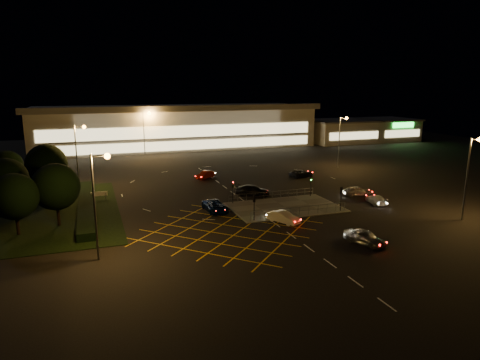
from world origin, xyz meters
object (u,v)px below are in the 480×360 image
object	(u,v)px
car_approach_white	(376,199)
signal_se	(341,194)
car_right_silver	(357,191)
car_east_grey	(301,173)
signal_ne	(311,181)
car_far_dkgrey	(253,190)
car_circ_red	(206,175)
car_near_silver	(365,237)
signal_sw	(254,202)
car_left_blue	(215,206)
signal_nw	(233,187)
car_queue_white	(283,217)

from	to	relation	value
car_approach_white	signal_se	bearing A→B (deg)	26.41
car_right_silver	car_east_grey	size ratio (longest dim) A/B	0.92
signal_ne	car_far_dkgrey	distance (m)	8.60
car_far_dkgrey	car_circ_red	size ratio (longest dim) A/B	1.31
car_right_silver	car_circ_red	bearing A→B (deg)	56.63
car_near_silver	car_circ_red	distance (m)	37.07
signal_sw	car_far_dkgrey	bearing A→B (deg)	-110.61
signal_sw	car_right_silver	size ratio (longest dim) A/B	0.74
car_far_dkgrey	car_approach_white	world-z (taller)	car_far_dkgrey
car_near_silver	car_left_blue	bearing A→B (deg)	104.48
car_near_silver	car_approach_white	distance (m)	16.53
car_far_dkgrey	signal_se	bearing A→B (deg)	-115.32
car_left_blue	car_east_grey	bearing A→B (deg)	34.88
car_far_dkgrey	signal_nw	bearing A→B (deg)	160.34
signal_se	car_left_blue	world-z (taller)	signal_se
car_circ_red	car_far_dkgrey	bearing A→B (deg)	-24.55
signal_sw	car_left_blue	distance (m)	6.51
car_queue_white	car_left_blue	world-z (taller)	car_left_blue
car_right_silver	car_circ_red	xyz separation A→B (m)	(-17.92, 19.24, -0.07)
signal_ne	car_right_silver	distance (m)	7.17
car_queue_white	car_east_grey	world-z (taller)	car_queue_white
signal_sw	signal_ne	size ratio (longest dim) A/B	1.00
car_near_silver	signal_sw	bearing A→B (deg)	105.76
car_right_silver	car_approach_white	xyz separation A→B (m)	(-0.07, -4.61, -0.11)
signal_nw	car_right_silver	world-z (taller)	signal_nw
car_right_silver	signal_sw	bearing A→B (deg)	121.74
signal_ne	car_queue_white	distance (m)	13.33
car_left_blue	signal_sw	bearing A→B (deg)	-60.63
signal_ne	car_near_silver	distance (m)	19.53
car_queue_white	car_far_dkgrey	xyz separation A→B (m)	(1.27, 13.29, 0.07)
car_left_blue	car_right_silver	size ratio (longest dim) A/B	1.21
signal_se	car_right_silver	bearing A→B (deg)	-137.75
signal_nw	car_left_blue	size ratio (longest dim) A/B	0.61
signal_nw	car_far_dkgrey	size ratio (longest dim) A/B	0.61
signal_se	signal_ne	distance (m)	7.99
car_queue_white	car_right_silver	world-z (taller)	car_right_silver
signal_se	signal_nw	distance (m)	14.41
car_queue_white	car_approach_white	xyz separation A→B (m)	(15.60, 3.25, -0.07)
signal_se	car_far_dkgrey	bearing A→B (deg)	-56.40
car_approach_white	signal_ne	bearing A→B (deg)	-30.51
signal_sw	car_right_silver	world-z (taller)	signal_sw
car_queue_white	signal_ne	bearing A→B (deg)	19.50
signal_nw	car_east_grey	distance (m)	21.58
car_left_blue	car_right_silver	world-z (taller)	car_right_silver
car_circ_red	car_east_grey	size ratio (longest dim) A/B	0.86
car_right_silver	car_queue_white	bearing A→B (deg)	130.33
signal_sw	signal_ne	distance (m)	14.41
signal_nw	car_left_blue	xyz separation A→B (m)	(-3.29, -2.62, -1.65)
signal_ne	car_near_silver	xyz separation A→B (m)	(-4.12, -19.02, -1.60)
signal_nw	signal_sw	bearing A→B (deg)	-90.00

